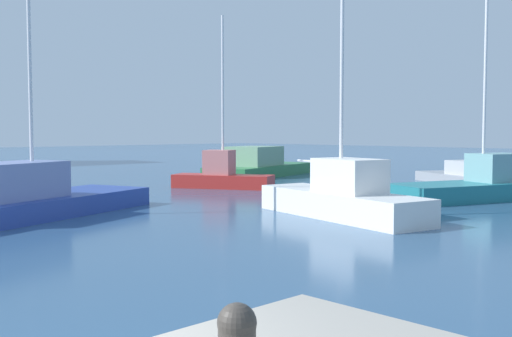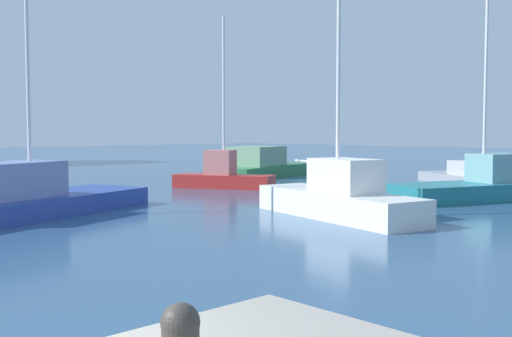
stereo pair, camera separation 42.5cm
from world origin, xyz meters
name	(u,v)px [view 2 (the right image)]	position (x,y,z in m)	size (l,w,h in m)	color
water	(154,188)	(15.00, 20.00, 0.00)	(160.00, 160.00, 0.00)	#2D5175
sailboat_white_behind_lamppost	(339,196)	(13.45, 7.25, 0.69)	(3.20, 6.81, 9.47)	white
motorboat_green_far_right	(261,165)	(24.00, 21.84, 0.67)	(9.16, 5.20, 1.84)	#28703D
sailboat_teal_mid_harbor	(486,185)	(21.89, 6.46, 0.60)	(8.42, 5.04, 11.65)	#1E707A
sailboat_red_outer_mooring	(223,175)	(17.36, 17.59, 0.65)	(3.67, 4.95, 8.30)	#B22823
sailboat_blue_near_pier	(23,198)	(6.20, 14.30, 0.63)	(9.21, 5.63, 10.35)	#233D93
motorboat_grey_far_left	(465,176)	(27.78, 10.43, 0.44)	(4.70, 6.14, 1.24)	gray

